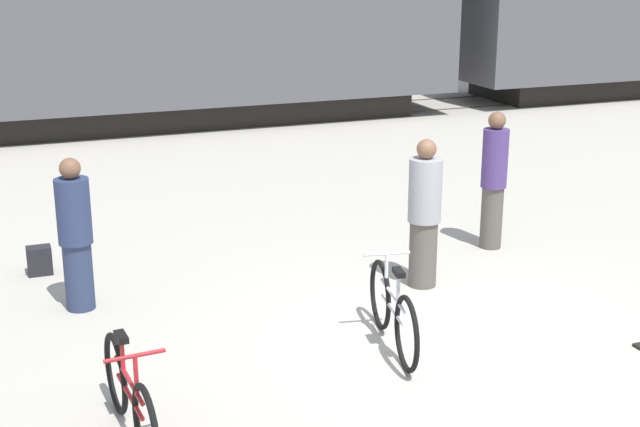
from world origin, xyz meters
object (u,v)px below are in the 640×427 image
(bicycle_silver, at_px, (393,311))
(bicycle_maroon, at_px, (130,397))
(person_in_grey, at_px, (424,214))
(person_in_purple, at_px, (494,180))
(backpack, at_px, (40,260))
(person_in_navy, at_px, (75,235))

(bicycle_silver, bearing_deg, bicycle_maroon, -163.57)
(bicycle_silver, bearing_deg, person_in_grey, 52.84)
(person_in_purple, distance_m, backpack, 5.63)
(bicycle_maroon, bearing_deg, person_in_navy, 91.13)
(bicycle_maroon, height_order, person_in_grey, person_in_grey)
(bicycle_maroon, distance_m, bicycle_silver, 2.74)
(bicycle_maroon, distance_m, person_in_grey, 4.27)
(bicycle_silver, height_order, person_in_navy, person_in_navy)
(bicycle_maroon, height_order, backpack, bicycle_maroon)
(bicycle_maroon, height_order, person_in_navy, person_in_navy)
(person_in_navy, bearing_deg, backpack, -158.06)
(bicycle_maroon, xyz_separation_m, backpack, (-0.38, 4.09, -0.19))
(person_in_purple, distance_m, person_in_navy, 5.17)
(bicycle_maroon, relative_size, bicycle_silver, 1.00)
(person_in_purple, bearing_deg, backpack, -55.71)
(person_in_grey, distance_m, backpack, 4.54)
(backpack, bearing_deg, person_in_navy, -75.34)
(person_in_grey, bearing_deg, bicycle_silver, 70.51)
(bicycle_maroon, height_order, bicycle_silver, bicycle_silver)
(bicycle_maroon, bearing_deg, person_in_grey, 30.28)
(bicycle_silver, relative_size, person_in_grey, 0.97)
(bicycle_maroon, relative_size, backpack, 4.89)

